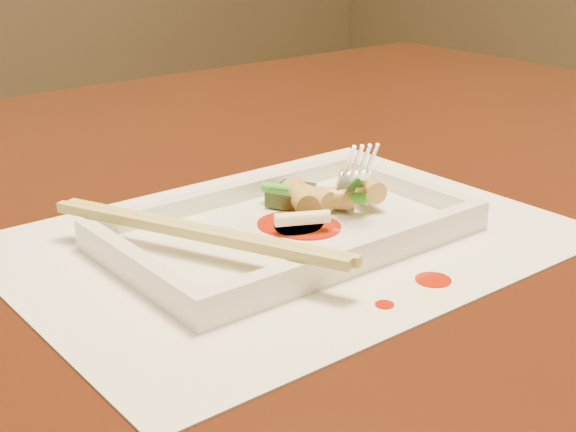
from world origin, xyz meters
TOP-DOWN VIEW (x-y plane):
  - table at (0.00, 0.00)m, footprint 1.40×0.90m
  - placemat at (-0.06, -0.15)m, footprint 0.40×0.30m
  - sauce_splatter_a at (-0.03, -0.27)m, footprint 0.02×0.02m
  - sauce_splatter_b at (-0.08, -0.27)m, footprint 0.01×0.01m
  - plate_base at (-0.06, -0.15)m, footprint 0.26×0.16m
  - plate_rim_far at (-0.06, -0.08)m, footprint 0.26×0.01m
  - plate_rim_near at (-0.06, -0.23)m, footprint 0.26×0.01m
  - plate_rim_left at (-0.19, -0.15)m, footprint 0.01×0.14m
  - plate_rim_right at (0.06, -0.15)m, footprint 0.01×0.14m
  - veg_piece at (-0.03, -0.11)m, footprint 0.05×0.04m
  - scallion_white at (-0.06, -0.17)m, footprint 0.04×0.03m
  - scallion_green at (-0.02, -0.13)m, footprint 0.05×0.08m
  - chopstick_a at (-0.15, -0.15)m, footprint 0.10×0.21m
  - chopstick_b at (-0.14, -0.15)m, footprint 0.10×0.21m
  - fork at (0.01, -0.14)m, footprint 0.09×0.10m
  - sauce_blob_0 at (-0.05, -0.16)m, footprint 0.05×0.05m
  - sauce_blob_1 at (-0.06, -0.15)m, footprint 0.05×0.05m
  - rice_cake_0 at (-0.02, -0.14)m, footprint 0.04×0.05m
  - rice_cake_1 at (-0.03, -0.13)m, footprint 0.04×0.05m
  - rice_cake_2 at (0.02, -0.15)m, footprint 0.03×0.05m
  - rice_cake_3 at (-0.03, -0.13)m, footprint 0.02×0.05m

SIDE VIEW (x-z plane):
  - table at x=0.00m, z-range 0.27..1.02m
  - placemat at x=-0.06m, z-range 0.75..0.75m
  - sauce_splatter_a at x=-0.03m, z-range 0.75..0.75m
  - sauce_splatter_b at x=-0.08m, z-range 0.75..0.75m
  - plate_base at x=-0.06m, z-range 0.75..0.76m
  - sauce_blob_0 at x=-0.05m, z-range 0.76..0.76m
  - sauce_blob_1 at x=-0.06m, z-range 0.76..0.76m
  - plate_rim_far at x=-0.06m, z-range 0.76..0.77m
  - plate_rim_near at x=-0.06m, z-range 0.76..0.77m
  - plate_rim_left at x=-0.19m, z-range 0.76..0.77m
  - plate_rim_right at x=0.06m, z-range 0.76..0.77m
  - veg_piece at x=-0.03m, z-range 0.76..0.77m
  - rice_cake_0 at x=-0.02m, z-range 0.76..0.78m
  - rice_cake_1 at x=-0.03m, z-range 0.76..0.78m
  - rice_cake_3 at x=-0.03m, z-range 0.76..0.78m
  - scallion_white at x=-0.06m, z-range 0.77..0.78m
  - scallion_green at x=-0.02m, z-range 0.77..0.78m
  - rice_cake_2 at x=0.02m, z-range 0.77..0.78m
  - chopstick_a at x=-0.15m, z-range 0.77..0.78m
  - chopstick_b at x=-0.14m, z-range 0.77..0.78m
  - fork at x=0.01m, z-range 0.76..0.90m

